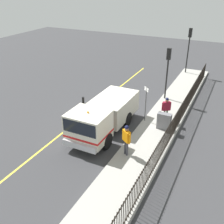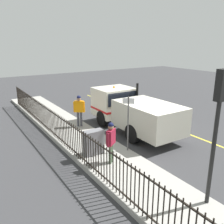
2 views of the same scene
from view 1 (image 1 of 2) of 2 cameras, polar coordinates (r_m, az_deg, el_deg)
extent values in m
plane|color=#38383A|center=(18.61, 1.32, -1.49)|extent=(57.30, 57.30, 0.00)
cube|color=#A3A099|center=(17.71, 9.96, -3.19)|extent=(2.46, 26.04, 0.18)
cube|color=yellow|center=(19.61, -5.05, -0.02)|extent=(0.12, 23.44, 0.01)
cube|color=silver|center=(15.10, -5.02, -3.07)|extent=(2.21, 1.92, 1.69)
cube|color=black|center=(14.92, -5.08, -1.84)|extent=(2.04, 1.95, 0.75)
cube|color=beige|center=(17.66, 0.35, 1.16)|extent=(2.22, 3.58, 1.39)
cube|color=silver|center=(14.74, -6.98, -7.21)|extent=(2.09, 0.21, 0.36)
cube|color=red|center=(15.29, -4.96, -4.28)|extent=(2.24, 1.94, 0.12)
cylinder|color=black|center=(15.34, -1.18, -6.16)|extent=(0.31, 0.96, 0.96)
cylinder|color=black|center=(16.21, -7.37, -4.43)|extent=(0.31, 0.96, 0.96)
cylinder|color=black|center=(17.62, 3.21, -1.50)|extent=(0.31, 0.96, 0.96)
cylinder|color=black|center=(18.38, -2.41, -0.20)|extent=(0.31, 0.96, 0.96)
sphere|color=orange|center=(14.68, -5.16, -0.04)|extent=(0.12, 0.12, 0.12)
cylinder|color=black|center=(16.25, -6.02, -0.15)|extent=(0.14, 0.14, 2.03)
cube|color=orange|center=(14.16, 3.11, -5.12)|extent=(0.55, 0.48, 0.63)
sphere|color=#997051|center=(13.94, 3.16, -3.61)|extent=(0.24, 0.24, 0.24)
sphere|color=#14193F|center=(13.90, 3.17, -3.32)|extent=(0.22, 0.22, 0.22)
cylinder|color=#3F3F47|center=(14.51, 3.23, -7.77)|extent=(0.13, 0.13, 0.85)
cylinder|color=#3F3F47|center=(14.63, 2.86, -7.42)|extent=(0.13, 0.13, 0.85)
cylinder|color=orange|center=(13.98, 3.72, -5.77)|extent=(0.09, 0.09, 0.60)
cylinder|color=orange|center=(14.38, 2.52, -4.71)|extent=(0.09, 0.09, 0.60)
cube|color=maroon|center=(17.86, 11.55, 1.27)|extent=(0.52, 0.45, 0.60)
sphere|color=#997051|center=(17.69, 11.67, 2.46)|extent=(0.22, 0.22, 0.22)
sphere|color=#14193F|center=(17.66, 11.69, 2.69)|extent=(0.21, 0.21, 0.21)
cylinder|color=#4C6047|center=(18.14, 11.09, -0.74)|extent=(0.12, 0.12, 0.80)
cylinder|color=#4C6047|center=(18.20, 11.60, -0.71)|extent=(0.12, 0.12, 0.80)
cylinder|color=maroon|center=(17.79, 10.72, 1.13)|extent=(0.09, 0.09, 0.57)
cylinder|color=maroon|center=(17.97, 12.35, 1.23)|extent=(0.09, 0.09, 0.57)
cylinder|color=black|center=(10.52, 1.51, -22.46)|extent=(0.04, 0.04, 1.37)
cylinder|color=black|center=(10.63, 1.97, -21.77)|extent=(0.04, 0.04, 1.37)
cylinder|color=black|center=(10.75, 2.41, -21.08)|extent=(0.04, 0.04, 1.37)
cylinder|color=black|center=(10.86, 2.83, -20.42)|extent=(0.04, 0.04, 1.37)
cylinder|color=black|center=(10.98, 3.25, -19.76)|extent=(0.04, 0.04, 1.37)
cylinder|color=black|center=(11.10, 3.65, -19.12)|extent=(0.04, 0.04, 1.37)
cylinder|color=black|center=(11.23, 4.04, -18.49)|extent=(0.04, 0.04, 1.37)
cylinder|color=black|center=(11.35, 4.42, -17.88)|extent=(0.04, 0.04, 1.37)
cylinder|color=black|center=(11.48, 4.79, -17.28)|extent=(0.04, 0.04, 1.37)
cylinder|color=black|center=(11.61, 5.15, -16.69)|extent=(0.04, 0.04, 1.37)
cylinder|color=black|center=(11.73, 5.49, -16.11)|extent=(0.04, 0.04, 1.37)
cylinder|color=black|center=(11.87, 5.83, -15.54)|extent=(0.04, 0.04, 1.37)
cylinder|color=black|center=(12.00, 6.16, -14.99)|extent=(0.04, 0.04, 1.37)
cylinder|color=black|center=(12.13, 6.48, -14.45)|extent=(0.04, 0.04, 1.37)
cylinder|color=black|center=(12.27, 6.79, -13.92)|extent=(0.04, 0.04, 1.37)
cylinder|color=black|center=(12.40, 7.10, -13.40)|extent=(0.04, 0.04, 1.37)
cylinder|color=black|center=(12.54, 7.39, -12.89)|extent=(0.04, 0.04, 1.37)
cylinder|color=black|center=(12.68, 7.68, -12.39)|extent=(0.04, 0.04, 1.37)
cylinder|color=black|center=(12.82, 7.96, -11.91)|extent=(0.04, 0.04, 1.37)
cylinder|color=black|center=(12.96, 8.23, -11.43)|extent=(0.04, 0.04, 1.37)
cylinder|color=black|center=(13.11, 8.50, -10.96)|extent=(0.04, 0.04, 1.37)
cylinder|color=black|center=(13.25, 8.76, -10.51)|extent=(0.04, 0.04, 1.37)
cylinder|color=black|center=(13.40, 9.01, -10.06)|extent=(0.04, 0.04, 1.37)
cylinder|color=black|center=(13.54, 9.26, -9.62)|extent=(0.04, 0.04, 1.37)
cylinder|color=black|center=(13.69, 9.50, -9.20)|extent=(0.04, 0.04, 1.37)
cylinder|color=black|center=(13.84, 9.74, -8.78)|extent=(0.04, 0.04, 1.37)
cylinder|color=black|center=(13.99, 9.97, -8.37)|extent=(0.04, 0.04, 1.37)
cylinder|color=black|center=(14.14, 10.20, -7.97)|extent=(0.04, 0.04, 1.37)
cylinder|color=black|center=(14.29, 10.42, -7.57)|extent=(0.04, 0.04, 1.37)
cylinder|color=black|center=(14.44, 10.63, -7.19)|extent=(0.04, 0.04, 1.37)
cylinder|color=black|center=(14.59, 10.84, -6.81)|extent=(0.04, 0.04, 1.37)
cylinder|color=black|center=(14.74, 11.05, -6.44)|extent=(0.04, 0.04, 1.37)
cylinder|color=black|center=(14.90, 11.25, -6.08)|extent=(0.04, 0.04, 1.37)
cylinder|color=black|center=(15.05, 11.44, -5.72)|extent=(0.04, 0.04, 1.37)
cylinder|color=black|center=(15.21, 11.64, -5.38)|extent=(0.04, 0.04, 1.37)
cylinder|color=black|center=(15.36, 11.82, -5.03)|extent=(0.04, 0.04, 1.37)
cylinder|color=black|center=(15.52, 12.01, -4.70)|extent=(0.04, 0.04, 1.37)
cylinder|color=black|center=(15.68, 12.19, -4.37)|extent=(0.04, 0.04, 1.37)
cylinder|color=black|center=(15.84, 12.36, -4.05)|extent=(0.04, 0.04, 1.37)
cylinder|color=black|center=(16.00, 12.54, -3.74)|extent=(0.04, 0.04, 1.37)
cylinder|color=black|center=(16.16, 12.71, -3.43)|extent=(0.04, 0.04, 1.37)
cylinder|color=black|center=(16.32, 12.87, -3.13)|extent=(0.04, 0.04, 1.37)
cylinder|color=black|center=(16.48, 13.04, -2.83)|extent=(0.04, 0.04, 1.37)
cylinder|color=black|center=(16.64, 13.19, -2.54)|extent=(0.04, 0.04, 1.37)
cylinder|color=black|center=(16.80, 13.35, -2.26)|extent=(0.04, 0.04, 1.37)
cylinder|color=black|center=(16.96, 13.50, -1.98)|extent=(0.04, 0.04, 1.37)
cylinder|color=black|center=(17.13, 13.65, -1.70)|extent=(0.04, 0.04, 1.37)
cylinder|color=black|center=(17.29, 13.80, -1.43)|extent=(0.04, 0.04, 1.37)
cylinder|color=black|center=(17.45, 13.95, -1.17)|extent=(0.04, 0.04, 1.37)
cylinder|color=black|center=(17.62, 14.09, -0.91)|extent=(0.04, 0.04, 1.37)
cylinder|color=black|center=(17.78, 14.23, -0.66)|extent=(0.04, 0.04, 1.37)
cylinder|color=black|center=(17.95, 14.36, -0.41)|extent=(0.04, 0.04, 1.37)
cylinder|color=black|center=(18.11, 14.50, -0.16)|extent=(0.04, 0.04, 1.37)
cylinder|color=black|center=(18.28, 14.63, 0.08)|extent=(0.04, 0.04, 1.37)
cylinder|color=black|center=(18.45, 14.76, 0.31)|extent=(0.04, 0.04, 1.37)
cylinder|color=black|center=(18.61, 14.89, 0.55)|extent=(0.04, 0.04, 1.37)
cylinder|color=black|center=(18.78, 15.01, 0.77)|extent=(0.04, 0.04, 1.37)
cylinder|color=black|center=(18.95, 15.13, 1.00)|extent=(0.04, 0.04, 1.37)
cylinder|color=black|center=(19.12, 15.25, 1.22)|extent=(0.04, 0.04, 1.37)
cylinder|color=black|center=(19.28, 15.37, 1.43)|extent=(0.04, 0.04, 1.37)
cylinder|color=black|center=(19.45, 15.49, 1.65)|extent=(0.04, 0.04, 1.37)
cylinder|color=black|center=(19.62, 15.60, 1.86)|extent=(0.04, 0.04, 1.37)
cylinder|color=black|center=(19.79, 15.72, 2.06)|extent=(0.04, 0.04, 1.37)
cylinder|color=black|center=(19.96, 15.83, 2.26)|extent=(0.04, 0.04, 1.37)
cylinder|color=black|center=(20.13, 15.93, 2.46)|extent=(0.04, 0.04, 1.37)
cylinder|color=black|center=(20.30, 16.04, 2.66)|extent=(0.04, 0.04, 1.37)
cylinder|color=black|center=(20.47, 16.15, 2.85)|extent=(0.04, 0.04, 1.37)
cylinder|color=black|center=(20.64, 16.25, 3.04)|extent=(0.04, 0.04, 1.37)
cylinder|color=black|center=(20.82, 16.35, 3.22)|extent=(0.04, 0.04, 1.37)
cylinder|color=black|center=(20.99, 16.45, 3.40)|extent=(0.04, 0.04, 1.37)
cylinder|color=black|center=(21.16, 16.55, 3.58)|extent=(0.04, 0.04, 1.37)
cylinder|color=black|center=(21.33, 16.65, 3.76)|extent=(0.04, 0.04, 1.37)
cylinder|color=black|center=(21.50, 16.74, 3.93)|extent=(0.04, 0.04, 1.37)
cylinder|color=black|center=(21.68, 16.84, 4.10)|extent=(0.04, 0.04, 1.37)
cylinder|color=black|center=(21.85, 16.93, 4.27)|extent=(0.04, 0.04, 1.37)
cylinder|color=black|center=(22.02, 17.02, 4.44)|extent=(0.04, 0.04, 1.37)
cylinder|color=black|center=(22.20, 17.11, 4.60)|extent=(0.04, 0.04, 1.37)
cylinder|color=black|center=(22.37, 17.20, 4.76)|extent=(0.04, 0.04, 1.37)
cylinder|color=black|center=(22.54, 17.29, 4.92)|extent=(0.04, 0.04, 1.37)
cylinder|color=black|center=(22.72, 17.37, 5.07)|extent=(0.04, 0.04, 1.37)
cylinder|color=black|center=(22.89, 17.46, 5.23)|extent=(0.04, 0.04, 1.37)
cylinder|color=black|center=(23.07, 17.54, 5.38)|extent=(0.04, 0.04, 1.37)
cylinder|color=black|center=(23.24, 17.62, 5.53)|extent=(0.04, 0.04, 1.37)
cylinder|color=black|center=(23.42, 17.70, 5.67)|extent=(0.04, 0.04, 1.37)
cylinder|color=black|center=(23.59, 17.78, 5.82)|extent=(0.04, 0.04, 1.37)
cylinder|color=black|center=(23.77, 17.86, 5.96)|extent=(0.04, 0.04, 1.37)
cylinder|color=black|center=(23.94, 17.94, 6.10)|extent=(0.04, 0.04, 1.37)
cylinder|color=black|center=(24.12, 18.01, 6.24)|extent=(0.04, 0.04, 1.37)
cylinder|color=black|center=(24.29, 18.09, 6.37)|extent=(0.04, 0.04, 1.37)
cylinder|color=black|center=(24.47, 18.16, 6.50)|extent=(0.04, 0.04, 1.37)
cylinder|color=black|center=(24.64, 18.24, 6.64)|extent=(0.04, 0.04, 1.37)
cylinder|color=black|center=(24.82, 18.31, 6.77)|extent=(0.04, 0.04, 1.37)
cylinder|color=black|center=(25.00, 18.38, 6.89)|extent=(0.04, 0.04, 1.37)
cylinder|color=black|center=(25.17, 18.45, 7.02)|extent=(0.04, 0.04, 1.37)
cylinder|color=black|center=(25.35, 18.52, 7.15)|extent=(0.04, 0.04, 1.37)
cylinder|color=black|center=(25.53, 18.59, 7.27)|extent=(0.04, 0.04, 1.37)
cylinder|color=black|center=(25.70, 18.66, 7.39)|extent=(0.04, 0.04, 1.37)
cylinder|color=black|center=(25.88, 18.72, 7.51)|extent=(0.04, 0.04, 1.37)
cylinder|color=black|center=(26.06, 18.79, 7.63)|extent=(0.04, 0.04, 1.37)
cylinder|color=black|center=(26.24, 18.85, 7.74)|extent=(0.04, 0.04, 1.37)
cylinder|color=black|center=(26.41, 18.92, 7.86)|extent=(0.04, 0.04, 1.37)
cylinder|color=black|center=(26.59, 18.98, 7.97)|extent=(0.04, 0.04, 1.37)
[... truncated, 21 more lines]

